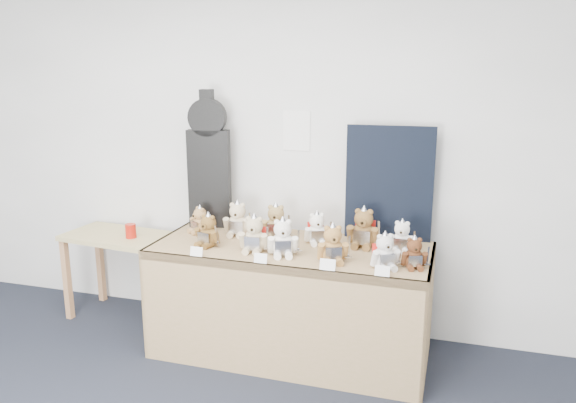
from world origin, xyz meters
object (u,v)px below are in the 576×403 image
(teddy_front_centre, at_px, (283,239))
(teddy_front_end, at_px, (414,254))
(teddy_back_centre_left, at_px, (276,223))
(teddy_back_right, at_px, (363,229))
(teddy_back_left, at_px, (238,220))
(teddy_front_far_left, at_px, (208,232))
(red_cup, at_px, (131,231))
(teddy_front_left, at_px, (254,235))
(teddy_back_far_left, at_px, (200,221))
(guitar_case, at_px, (209,161))
(teddy_front_far_right, at_px, (385,252))
(display_table, at_px, (288,273))
(teddy_front_right, at_px, (333,245))
(teddy_back_centre_right, at_px, (317,230))
(side_table, at_px, (119,249))
(teddy_back_end, at_px, (402,237))

(teddy_front_centre, relative_size, teddy_front_end, 1.27)
(teddy_back_centre_left, distance_m, teddy_back_right, 0.64)
(teddy_back_centre_left, bearing_deg, teddy_back_left, 175.45)
(teddy_front_far_left, bearing_deg, teddy_back_centre_left, 51.79)
(red_cup, height_order, teddy_front_left, teddy_front_left)
(teddy_front_far_left, distance_m, teddy_back_far_left, 0.33)
(guitar_case, xyz_separation_m, teddy_back_far_left, (-0.00, -0.19, -0.43))
(red_cup, xyz_separation_m, teddy_front_far_right, (2.03, -0.35, 0.14))
(display_table, bearing_deg, teddy_front_right, -22.06)
(teddy_front_right, bearing_deg, teddy_back_right, 50.23)
(teddy_back_left, xyz_separation_m, teddy_back_right, (0.94, 0.00, 0.01))
(guitar_case, bearing_deg, teddy_back_centre_right, -20.78)
(side_table, height_order, teddy_front_far_right, teddy_front_far_right)
(teddy_front_centre, xyz_separation_m, teddy_back_far_left, (-0.75, 0.31, -0.02))
(teddy_back_left, distance_m, teddy_back_end, 1.20)
(teddy_front_centre, relative_size, teddy_back_centre_left, 1.00)
(teddy_back_end, distance_m, teddy_back_far_left, 1.50)
(display_table, relative_size, teddy_back_left, 6.87)
(teddy_back_right, bearing_deg, teddy_front_far_right, -62.17)
(red_cup, relative_size, teddy_back_right, 0.36)
(teddy_front_left, distance_m, teddy_back_far_left, 0.61)
(teddy_back_centre_left, bearing_deg, teddy_back_right, -9.37)
(guitar_case, bearing_deg, teddy_back_end, -16.45)
(side_table, bearing_deg, teddy_front_centre, -7.59)
(teddy_front_centre, xyz_separation_m, teddy_front_far_right, (0.68, -0.04, -0.01))
(teddy_back_right, height_order, teddy_back_end, teddy_back_right)
(teddy_front_right, height_order, teddy_back_end, teddy_front_right)
(teddy_front_centre, bearing_deg, teddy_back_left, 124.66)
(guitar_case, relative_size, teddy_front_far_right, 4.20)
(side_table, height_order, teddy_back_far_left, teddy_back_far_left)
(display_table, bearing_deg, teddy_back_end, 15.31)
(side_table, relative_size, teddy_back_far_left, 3.95)
(teddy_front_centre, height_order, teddy_front_end, teddy_front_centre)
(guitar_case, distance_m, teddy_back_centre_right, 1.01)
(display_table, height_order, guitar_case, guitar_case)
(teddy_front_centre, height_order, teddy_back_right, teddy_back_right)
(teddy_front_centre, bearing_deg, red_cup, 148.47)
(teddy_back_centre_left, bearing_deg, red_cup, 174.38)
(teddy_front_left, bearing_deg, teddy_back_left, 122.91)
(teddy_front_left, relative_size, teddy_front_right, 1.01)
(teddy_front_left, bearing_deg, teddy_back_far_left, 146.81)
(teddy_front_far_left, xyz_separation_m, teddy_front_far_right, (1.24, -0.09, -0.00))
(teddy_front_far_left, bearing_deg, guitar_case, 125.84)
(teddy_front_centre, height_order, teddy_back_far_left, teddy_front_centre)
(teddy_front_end, xyz_separation_m, teddy_back_far_left, (-1.60, 0.30, 0.00))
(teddy_back_centre_right, bearing_deg, teddy_front_centre, -138.40)
(red_cup, bearing_deg, display_table, -8.21)
(teddy_front_right, height_order, teddy_back_centre_left, teddy_back_centre_left)
(teddy_back_far_left, bearing_deg, teddy_front_end, 24.58)
(teddy_front_far_right, bearing_deg, teddy_front_centre, 148.89)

